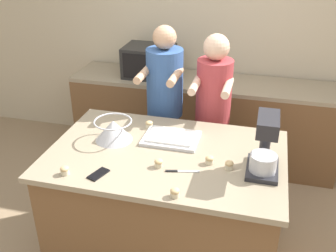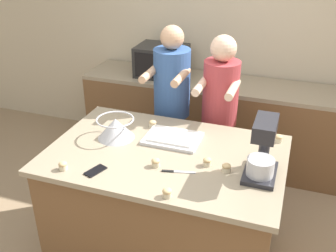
% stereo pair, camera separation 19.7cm
% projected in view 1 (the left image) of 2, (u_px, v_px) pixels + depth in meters
% --- Properties ---
extents(back_wall, '(10.00, 0.06, 2.70)m').
position_uv_depth(back_wall, '(212.00, 31.00, 4.19)').
color(back_wall, beige).
rests_on(back_wall, ground_plane).
extents(island_counter, '(1.64, 1.07, 0.95)m').
position_uv_depth(island_counter, '(166.00, 206.00, 2.95)').
color(island_counter, brown).
rests_on(island_counter, ground_plane).
extents(back_counter, '(2.80, 0.60, 0.92)m').
position_uv_depth(back_counter, '(202.00, 120.00, 4.30)').
color(back_counter, brown).
rests_on(back_counter, ground_plane).
extents(person_left, '(0.33, 0.50, 1.65)m').
position_uv_depth(person_left, '(165.00, 113.00, 3.48)').
color(person_left, '#33384C').
rests_on(person_left, ground_plane).
extents(person_right, '(0.32, 0.49, 1.61)m').
position_uv_depth(person_right, '(212.00, 120.00, 3.39)').
color(person_right, brown).
rests_on(person_right, ground_plane).
extents(stand_mixer, '(0.20, 0.30, 0.39)m').
position_uv_depth(stand_mixer, '(265.00, 148.00, 2.45)').
color(stand_mixer, '#232328').
rests_on(stand_mixer, island_counter).
extents(mixing_bowl, '(0.28, 0.28, 0.16)m').
position_uv_depth(mixing_bowl, '(113.00, 130.00, 2.86)').
color(mixing_bowl, '#BCBCC1').
rests_on(mixing_bowl, island_counter).
extents(baking_tray, '(0.40, 0.30, 0.04)m').
position_uv_depth(baking_tray, '(171.00, 138.00, 2.88)').
color(baking_tray, silver).
rests_on(baking_tray, island_counter).
extents(microwave_oven, '(0.51, 0.41, 0.32)m').
position_uv_depth(microwave_oven, '(149.00, 61.00, 4.15)').
color(microwave_oven, black).
rests_on(microwave_oven, back_counter).
extents(cell_phone, '(0.11, 0.16, 0.01)m').
position_uv_depth(cell_phone, '(99.00, 174.00, 2.49)').
color(cell_phone, black).
rests_on(cell_phone, island_counter).
extents(knife, '(0.22, 0.07, 0.01)m').
position_uv_depth(knife, '(180.00, 171.00, 2.52)').
color(knife, '#BCBCC1').
rests_on(knife, island_counter).
extents(cupcake_0, '(0.06, 0.06, 0.06)m').
position_uv_depth(cupcake_0, '(175.00, 192.00, 2.28)').
color(cupcake_0, beige).
rests_on(cupcake_0, island_counter).
extents(cupcake_1, '(0.06, 0.06, 0.06)m').
position_uv_depth(cupcake_1, '(149.00, 124.00, 3.05)').
color(cupcake_1, beige).
rests_on(cupcake_1, island_counter).
extents(cupcake_2, '(0.06, 0.06, 0.06)m').
position_uv_depth(cupcake_2, '(229.00, 165.00, 2.54)').
color(cupcake_2, beige).
rests_on(cupcake_2, island_counter).
extents(cupcake_3, '(0.06, 0.06, 0.06)m').
position_uv_depth(cupcake_3, '(275.00, 134.00, 2.91)').
color(cupcake_3, beige).
rests_on(cupcake_3, island_counter).
extents(cupcake_4, '(0.06, 0.06, 0.06)m').
position_uv_depth(cupcake_4, '(65.00, 170.00, 2.48)').
color(cupcake_4, beige).
rests_on(cupcake_4, island_counter).
extents(cupcake_5, '(0.06, 0.06, 0.06)m').
position_uv_depth(cupcake_5, '(210.00, 160.00, 2.59)').
color(cupcake_5, beige).
rests_on(cupcake_5, island_counter).
extents(cupcake_6, '(0.06, 0.06, 0.06)m').
position_uv_depth(cupcake_6, '(158.00, 163.00, 2.56)').
color(cupcake_6, beige).
rests_on(cupcake_6, island_counter).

